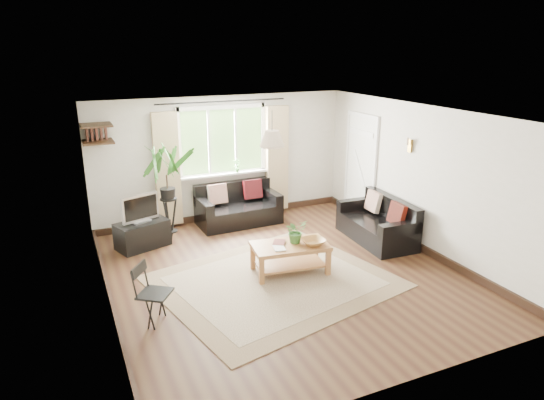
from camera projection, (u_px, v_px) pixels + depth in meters
name	position (u px, v px, depth m)	size (l,w,h in m)	color
floor	(283.00, 273.00, 7.32)	(5.50, 5.50, 0.00)	black
ceiling	(284.00, 114.00, 6.58)	(5.50, 5.50, 0.00)	white
wall_back	(222.00, 159.00, 9.34)	(5.00, 0.02, 2.40)	beige
wall_front	(408.00, 278.00, 4.56)	(5.00, 0.02, 2.40)	beige
wall_left	(101.00, 223.00, 5.98)	(0.02, 5.50, 2.40)	beige
wall_right	(421.00, 179.00, 7.92)	(0.02, 5.50, 2.40)	beige
rug	(274.00, 281.00, 7.06)	(3.15, 2.70, 0.02)	#C0B194
window	(223.00, 141.00, 9.20)	(2.50, 0.16, 2.16)	white
door	(360.00, 168.00, 9.45)	(0.06, 0.96, 2.06)	silver
corner_shelf	(97.00, 134.00, 8.04)	(0.50, 0.50, 0.34)	black
pendant_lamp	(272.00, 135.00, 7.04)	(0.36, 0.36, 0.54)	beige
wall_sconce	(409.00, 144.00, 7.99)	(0.12, 0.12, 0.28)	beige
sofa_back	(239.00, 205.00, 9.26)	(1.55, 0.78, 0.73)	black
sofa_right	(377.00, 221.00, 8.46)	(0.77, 1.53, 0.72)	black
coffee_table	(290.00, 258.00, 7.28)	(1.13, 0.61, 0.46)	brown
table_plant	(296.00, 231.00, 7.23)	(0.32, 0.28, 0.36)	#336227
bowl	(313.00, 242.00, 7.20)	(0.35, 0.35, 0.09)	#A27038
book_a	(274.00, 249.00, 7.04)	(0.16, 0.22, 0.02)	silver
book_b	(273.00, 242.00, 7.26)	(0.17, 0.24, 0.02)	brown
tv_stand	(142.00, 234.00, 8.21)	(0.85, 0.48, 0.46)	black
tv	(140.00, 208.00, 8.07)	(0.65, 0.22, 0.50)	#A5A5AA
palm_stand	(168.00, 195.00, 8.27)	(0.66, 0.66, 1.70)	black
folding_chair	(155.00, 295.00, 5.91)	(0.40, 0.40, 0.77)	black
sill_plant	(237.00, 166.00, 9.37)	(0.14, 0.10, 0.27)	#2D6023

